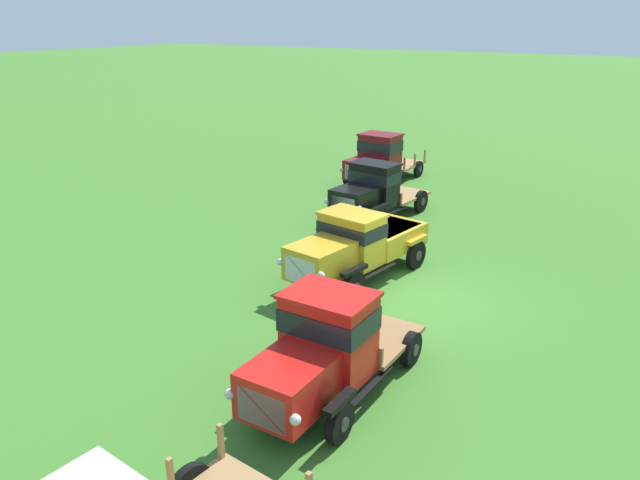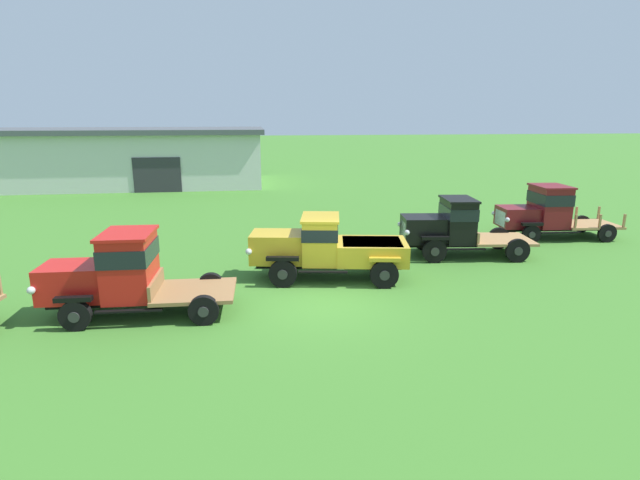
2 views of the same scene
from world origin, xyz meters
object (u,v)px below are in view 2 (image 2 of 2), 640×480
vintage_truck_second_in_line (121,273)px  vintage_truck_back_of_row (545,211)px  vintage_truck_far_side (452,226)px  vintage_truck_midrow_center (327,246)px  farm_shed (125,157)px

vintage_truck_second_in_line → vintage_truck_back_of_row: 17.33m
vintage_truck_far_side → vintage_truck_back_of_row: size_ratio=0.96×
vintage_truck_back_of_row → vintage_truck_midrow_center: bearing=-157.8°
farm_shed → vintage_truck_far_side: bearing=-53.3°
vintage_truck_second_in_line → vintage_truck_far_side: 11.77m
vintage_truck_second_in_line → vintage_truck_midrow_center: vintage_truck_second_in_line is taller
farm_shed → vintage_truck_far_side: farm_shed is taller
vintage_truck_back_of_row → vintage_truck_second_in_line: bearing=-158.2°
vintage_truck_far_side → vintage_truck_back_of_row: 5.57m
farm_shed → vintage_truck_second_in_line: size_ratio=4.13×
farm_shed → vintage_truck_midrow_center: 27.33m
vintage_truck_midrow_center → vintage_truck_far_side: 5.46m
farm_shed → vintage_truck_back_of_row: farm_shed is taller
vintage_truck_second_in_line → vintage_truck_far_side: size_ratio=1.00×
vintage_truck_far_side → vintage_truck_back_of_row: bearing=22.9°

